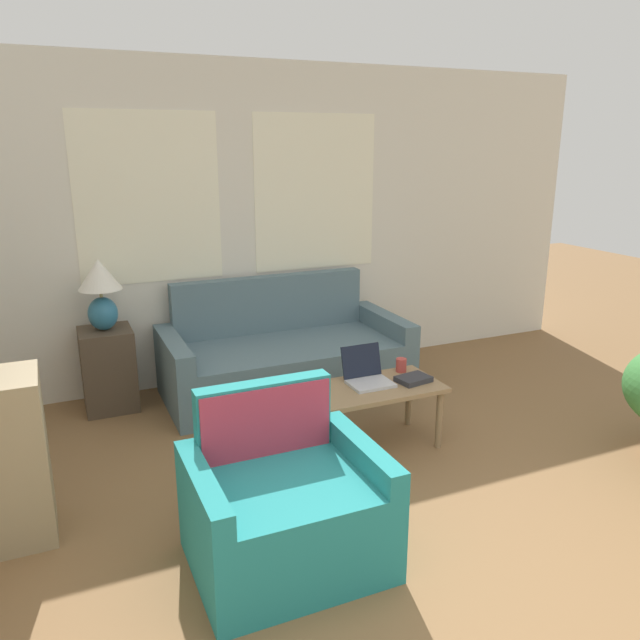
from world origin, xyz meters
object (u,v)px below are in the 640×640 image
at_px(table_lamp, 100,288).
at_px(coffee_table, 361,395).
at_px(armchair, 283,508).
at_px(laptop, 367,375).
at_px(cup_navy, 401,365).
at_px(couch, 283,358).
at_px(book_red, 413,379).

bearing_deg(table_lamp, coffee_table, -43.40).
relative_size(armchair, laptop, 3.18).
xyz_separation_m(laptop, cup_navy, (0.31, 0.09, -0.01)).
bearing_deg(table_lamp, armchair, -75.40).
distance_m(couch, coffee_table, 1.20).
distance_m(couch, armchair, 2.19).
bearing_deg(coffee_table, book_red, -5.96).
xyz_separation_m(cup_navy, book_red, (-0.02, -0.20, -0.03)).
bearing_deg(couch, table_lamp, 172.73).
distance_m(couch, table_lamp, 1.52).
distance_m(table_lamp, book_red, 2.34).
height_order(armchair, cup_navy, armchair).
bearing_deg(couch, armchair, -110.65).
height_order(table_lamp, cup_navy, table_lamp).
distance_m(couch, cup_navy, 1.16).
bearing_deg(coffee_table, cup_navy, 22.17).
relative_size(coffee_table, book_red, 4.47).
distance_m(table_lamp, coffee_table, 2.06).
bearing_deg(book_red, coffee_table, 174.04).
height_order(couch, laptop, couch).
bearing_deg(book_red, cup_navy, 83.18).
relative_size(couch, book_red, 8.11).
bearing_deg(cup_navy, table_lamp, 146.72).
bearing_deg(coffee_table, laptop, 42.99).
bearing_deg(coffee_table, couch, 94.55).
height_order(armchair, book_red, armchair).
relative_size(armchair, table_lamp, 1.68).
height_order(cup_navy, book_red, cup_navy).
bearing_deg(coffee_table, table_lamp, 136.60).
distance_m(couch, book_red, 1.33).
xyz_separation_m(table_lamp, cup_navy, (1.84, -1.20, -0.47)).
relative_size(table_lamp, cup_navy, 5.66).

